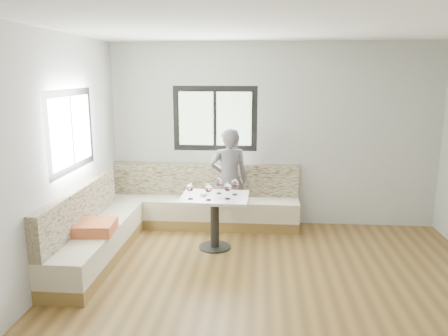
{
  "coord_description": "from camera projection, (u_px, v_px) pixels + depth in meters",
  "views": [
    {
      "loc": [
        -0.2,
        -4.2,
        2.32
      ],
      "look_at": [
        -0.68,
        1.48,
        1.09
      ],
      "focal_mm": 35.0,
      "sensor_mm": 36.0,
      "label": 1
    }
  ],
  "objects": [
    {
      "name": "wine_glass_b",
      "position": [
        208.0,
        189.0,
        5.59
      ],
      "size": [
        0.1,
        0.1,
        0.22
      ],
      "color": "white",
      "rests_on": "table"
    },
    {
      "name": "banquette",
      "position": [
        161.0,
        217.0,
        6.2
      ],
      "size": [
        2.9,
        2.8,
        0.95
      ],
      "color": "olive",
      "rests_on": "ground"
    },
    {
      "name": "wine_glass_d",
      "position": [
        219.0,
        183.0,
        5.9
      ],
      "size": [
        0.1,
        0.1,
        0.22
      ],
      "color": "white",
      "rests_on": "table"
    },
    {
      "name": "wine_glass_e",
      "position": [
        235.0,
        184.0,
        5.84
      ],
      "size": [
        0.1,
        0.1,
        0.22
      ],
      "color": "white",
      "rests_on": "table"
    },
    {
      "name": "wine_glass_a",
      "position": [
        190.0,
        188.0,
        5.64
      ],
      "size": [
        0.1,
        0.1,
        0.22
      ],
      "color": "white",
      "rests_on": "table"
    },
    {
      "name": "room",
      "position": [
        272.0,
        167.0,
        4.35
      ],
      "size": [
        5.01,
        5.01,
        2.81
      ],
      "color": "brown",
      "rests_on": "ground"
    },
    {
      "name": "wine_glass_c",
      "position": [
        228.0,
        188.0,
        5.64
      ],
      "size": [
        0.1,
        0.1,
        0.22
      ],
      "color": "white",
      "rests_on": "table"
    },
    {
      "name": "person",
      "position": [
        229.0,
        180.0,
        6.49
      ],
      "size": [
        0.62,
        0.46,
        1.56
      ],
      "primitive_type": "imported",
      "rotation": [
        0.0,
        0.0,
        3.3
      ],
      "color": "#575057",
      "rests_on": "ground"
    },
    {
      "name": "table",
      "position": [
        215.0,
        209.0,
        5.85
      ],
      "size": [
        0.9,
        0.71,
        0.73
      ],
      "rotation": [
        0.0,
        0.0,
        -0.02
      ],
      "color": "black",
      "rests_on": "ground"
    },
    {
      "name": "olive_ramekin",
      "position": [
        203.0,
        194.0,
        5.83
      ],
      "size": [
        0.1,
        0.1,
        0.04
      ],
      "color": "white",
      "rests_on": "table"
    }
  ]
}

